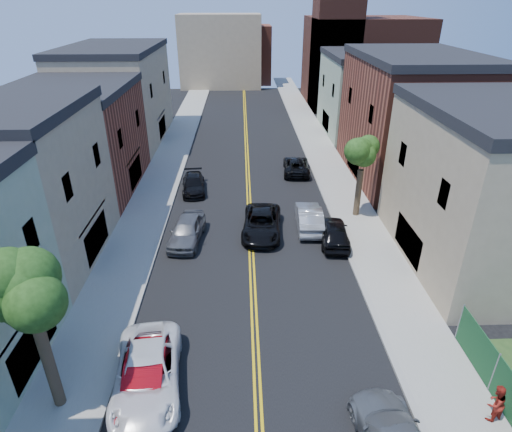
{
  "coord_description": "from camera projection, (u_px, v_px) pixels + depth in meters",
  "views": [
    {
      "loc": [
        -0.49,
        2.03,
        14.58
      ],
      "look_at": [
        0.34,
        26.37,
        2.0
      ],
      "focal_mm": 29.9,
      "sensor_mm": 36.0,
      "label": 1
    }
  ],
  "objects": [
    {
      "name": "sidewalk_left",
      "position": [
        164.0,
        169.0,
        40.15
      ],
      "size": [
        3.2,
        100.0,
        0.15
      ],
      "primitive_type": "cube",
      "color": "gray",
      "rests_on": "ground"
    },
    {
      "name": "sidewalk_right",
      "position": [
        330.0,
        167.0,
        40.63
      ],
      "size": [
        3.2,
        100.0,
        0.15
      ],
      "primitive_type": "cube",
      "color": "gray",
      "rests_on": "ground"
    },
    {
      "name": "curb_left",
      "position": [
        182.0,
        169.0,
        40.2
      ],
      "size": [
        0.3,
        100.0,
        0.15
      ],
      "primitive_type": "cube",
      "color": "gray",
      "rests_on": "ground"
    },
    {
      "name": "curb_right",
      "position": [
        312.0,
        168.0,
        40.58
      ],
      "size": [
        0.3,
        100.0,
        0.15
      ],
      "primitive_type": "cube",
      "color": "gray",
      "rests_on": "ground"
    },
    {
      "name": "bldg_left_tan_near",
      "position": [
        9.0,
        192.0,
        24.62
      ],
      "size": [
        9.0,
        10.0,
        9.0
      ],
      "primitive_type": "cube",
      "color": "#998466",
      "rests_on": "ground"
    },
    {
      "name": "bldg_left_brick",
      "position": [
        76.0,
        143.0,
        34.61
      ],
      "size": [
        9.0,
        12.0,
        8.0
      ],
      "primitive_type": "cube",
      "color": "brown",
      "rests_on": "ground"
    },
    {
      "name": "bldg_left_tan_far",
      "position": [
        118.0,
        97.0,
        46.7
      ],
      "size": [
        9.0,
        16.0,
        9.5
      ],
      "primitive_type": "cube",
      "color": "#998466",
      "rests_on": "ground"
    },
    {
      "name": "bldg_right_tan",
      "position": [
        494.0,
        193.0,
        24.58
      ],
      "size": [
        9.0,
        12.0,
        9.0
      ],
      "primitive_type": "cube",
      "color": "#998466",
      "rests_on": "ground"
    },
    {
      "name": "bldg_right_brick",
      "position": [
        409.0,
        121.0,
        36.78
      ],
      "size": [
        9.0,
        14.0,
        10.0
      ],
      "primitive_type": "cube",
      "color": "brown",
      "rests_on": "ground"
    },
    {
      "name": "bldg_right_palegrn",
      "position": [
        366.0,
        96.0,
        49.56
      ],
      "size": [
        9.0,
        12.0,
        8.5
      ],
      "primitive_type": "cube",
      "color": "gray",
      "rests_on": "ground"
    },
    {
      "name": "church",
      "position": [
        357.0,
        53.0,
        61.63
      ],
      "size": [
        16.2,
        14.2,
        22.6
      ],
      "color": "#4C2319",
      "rests_on": "ground"
    },
    {
      "name": "backdrop_left",
      "position": [
        221.0,
        51.0,
        74.85
      ],
      "size": [
        14.0,
        8.0,
        12.0
      ],
      "primitive_type": "cube",
      "color": "#998466",
      "rests_on": "ground"
    },
    {
      "name": "backdrop_center",
      "position": [
        243.0,
        55.0,
        78.98
      ],
      "size": [
        10.0,
        8.0,
        10.0
      ],
      "primitive_type": "cube",
      "color": "brown",
      "rests_on": "ground"
    },
    {
      "name": "tree_left_mid",
      "position": [
        21.0,
        268.0,
        14.08
      ],
      "size": [
        5.2,
        5.2,
        9.29
      ],
      "color": "#392C1C",
      "rests_on": "sidewalk_left"
    },
    {
      "name": "tree_right_far",
      "position": [
        365.0,
        141.0,
        29.15
      ],
      "size": [
        4.4,
        4.4,
        8.03
      ],
      "color": "#392C1C",
      "rests_on": "sidewalk_right"
    },
    {
      "name": "red_sedan",
      "position": [
        145.0,
        378.0,
        17.37
      ],
      "size": [
        1.78,
        4.61,
        1.5
      ],
      "primitive_type": "imported",
      "rotation": [
        0.0,
        0.0,
        0.04
      ],
      "color": "#BA0C15",
      "rests_on": "ground"
    },
    {
      "name": "white_pickup",
      "position": [
        147.0,
        374.0,
        17.47
      ],
      "size": [
        3.27,
        6.01,
        1.6
      ],
      "primitive_type": "imported",
      "rotation": [
        0.0,
        0.0,
        0.11
      ],
      "color": "white",
      "rests_on": "ground"
    },
    {
      "name": "grey_car_left",
      "position": [
        187.0,
        230.0,
        28.17
      ],
      "size": [
        2.45,
        5.0,
        1.64
      ],
      "primitive_type": "imported",
      "rotation": [
        0.0,
        0.0,
        -0.11
      ],
      "color": "#515358",
      "rests_on": "ground"
    },
    {
      "name": "black_car_left",
      "position": [
        194.0,
        184.0,
        35.53
      ],
      "size": [
        2.26,
        4.65,
        1.3
      ],
      "primitive_type": "imported",
      "rotation": [
        0.0,
        0.0,
        0.1
      ],
      "color": "black",
      "rests_on": "ground"
    },
    {
      "name": "black_car_right",
      "position": [
        334.0,
        232.0,
        28.04
      ],
      "size": [
        2.16,
        4.63,
        1.53
      ],
      "primitive_type": "imported",
      "rotation": [
        0.0,
        0.0,
        3.06
      ],
      "color": "black",
      "rests_on": "ground"
    },
    {
      "name": "silver_car_right",
      "position": [
        309.0,
        217.0,
        29.87
      ],
      "size": [
        1.9,
        4.9,
        1.59
      ],
      "primitive_type": "imported",
      "rotation": [
        0.0,
        0.0,
        3.1
      ],
      "color": "#989A9F",
      "rests_on": "ground"
    },
    {
      "name": "dark_car_right_far",
      "position": [
        296.0,
        165.0,
        39.35
      ],
      "size": [
        2.64,
        5.1,
        1.38
      ],
      "primitive_type": "imported",
      "rotation": [
        0.0,
        0.0,
        3.07
      ],
      "color": "black",
      "rests_on": "ground"
    },
    {
      "name": "black_suv_lane",
      "position": [
        262.0,
        223.0,
        29.14
      ],
      "size": [
        3.0,
        5.69,
        1.53
      ],
      "primitive_type": "imported",
      "rotation": [
        0.0,
        0.0,
        -0.09
      ],
      "color": "black",
      "rests_on": "ground"
    },
    {
      "name": "pedestrian_right",
      "position": [
        495.0,
        403.0,
        16.01
      ],
      "size": [
        0.96,
        0.85,
        1.66
      ],
      "primitive_type": "imported",
      "rotation": [
        0.0,
        0.0,
        3.47
      ],
      "color": "maroon",
      "rests_on": "sidewalk_right"
    }
  ]
}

